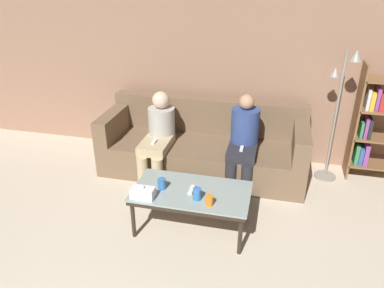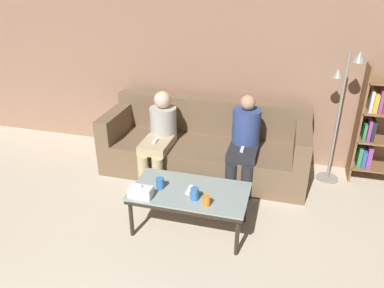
{
  "view_description": "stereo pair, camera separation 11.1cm",
  "coord_description": "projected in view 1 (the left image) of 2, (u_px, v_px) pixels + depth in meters",
  "views": [
    {
      "loc": [
        0.85,
        -0.6,
        2.41
      ],
      "look_at": [
        0.0,
        2.92,
        0.65
      ],
      "focal_mm": 35.0,
      "sensor_mm": 36.0,
      "label": 1
    },
    {
      "loc": [
        0.96,
        -0.57,
        2.41
      ],
      "look_at": [
        0.0,
        2.92,
        0.65
      ],
      "focal_mm": 35.0,
      "sensor_mm": 36.0,
      "label": 2
    }
  ],
  "objects": [
    {
      "name": "game_remote",
      "position": [
        192.0,
        190.0,
        3.59
      ],
      "size": [
        0.04,
        0.15,
        0.02
      ],
      "color": "white",
      "rests_on": "coffee_table"
    },
    {
      "name": "cup_near_left",
      "position": [
        162.0,
        184.0,
        3.6
      ],
      "size": [
        0.08,
        0.08,
        0.11
      ],
      "color": "#3372BF",
      "rests_on": "coffee_table"
    },
    {
      "name": "standing_lamp",
      "position": [
        339.0,
        103.0,
        4.26
      ],
      "size": [
        0.31,
        0.26,
        1.58
      ],
      "color": "gray",
      "rests_on": "ground_plane"
    },
    {
      "name": "cup_near_right",
      "position": [
        210.0,
        200.0,
        3.36
      ],
      "size": [
        0.07,
        0.07,
        0.1
      ],
      "color": "orange",
      "rests_on": "coffee_table"
    },
    {
      "name": "seated_person_mid_left",
      "position": [
        243.0,
        139.0,
        4.33
      ],
      "size": [
        0.33,
        0.63,
        1.08
      ],
      "color": "#28282D",
      "rests_on": "ground_plane"
    },
    {
      "name": "tissue_box",
      "position": [
        143.0,
        193.0,
        3.47
      ],
      "size": [
        0.22,
        0.12,
        0.13
      ],
      "color": "white",
      "rests_on": "coffee_table"
    },
    {
      "name": "couch",
      "position": [
        204.0,
        147.0,
        4.74
      ],
      "size": [
        2.5,
        0.91,
        0.85
      ],
      "color": "brown",
      "rests_on": "ground_plane"
    },
    {
      "name": "cup_far_center",
      "position": [
        197.0,
        194.0,
        3.43
      ],
      "size": [
        0.08,
        0.08,
        0.12
      ],
      "color": "#3372BF",
      "rests_on": "coffee_table"
    },
    {
      "name": "coffee_table",
      "position": [
        192.0,
        194.0,
        3.61
      ],
      "size": [
        1.13,
        0.61,
        0.44
      ],
      "color": "#8C9E99",
      "rests_on": "ground_plane"
    },
    {
      "name": "seated_person_left_end",
      "position": [
        159.0,
        133.0,
        4.53
      ],
      "size": [
        0.33,
        0.72,
        1.04
      ],
      "color": "tan",
      "rests_on": "ground_plane"
    },
    {
      "name": "wall_back",
      "position": [
        213.0,
        60.0,
        4.76
      ],
      "size": [
        12.0,
        0.06,
        2.6
      ],
      "color": "#9E755B",
      "rests_on": "ground_plane"
    }
  ]
}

